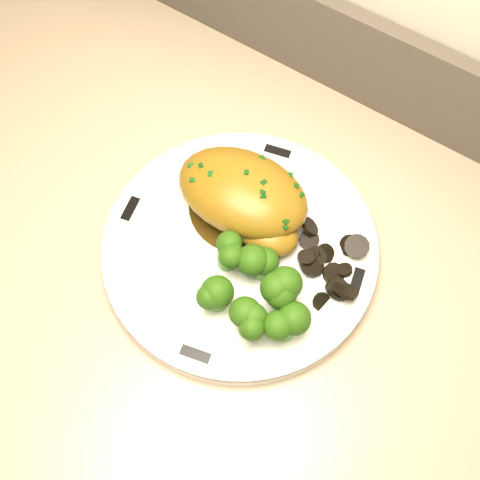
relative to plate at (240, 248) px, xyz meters
The scene contains 9 objects.
plate is the anchor object (origin of this frame).
rim_accent_0 0.13m from the plate, 14.71° to the left, with size 0.03×0.01×0.00m, color black.
rim_accent_1 0.13m from the plate, 104.71° to the left, with size 0.03×0.01×0.00m, color black.
rim_accent_2 0.13m from the plate, 165.29° to the right, with size 0.03×0.01×0.00m, color black.
rim_accent_3 0.13m from the plate, 75.29° to the right, with size 0.03×0.01×0.00m, color black.
gravy_pool 0.05m from the plate, 121.17° to the left, with size 0.12×0.12×0.00m, color #352509.
chicken_breast 0.06m from the plate, 116.74° to the left, with size 0.16×0.11×0.06m.
mushroom_pile 0.08m from the plate, 15.33° to the left, with size 0.11×0.08×0.03m.
broccoli_florets 0.08m from the plate, 43.88° to the right, with size 0.12×0.09×0.05m.
Camera 1 is at (-0.45, 1.47, 1.41)m, focal length 45.00 mm.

